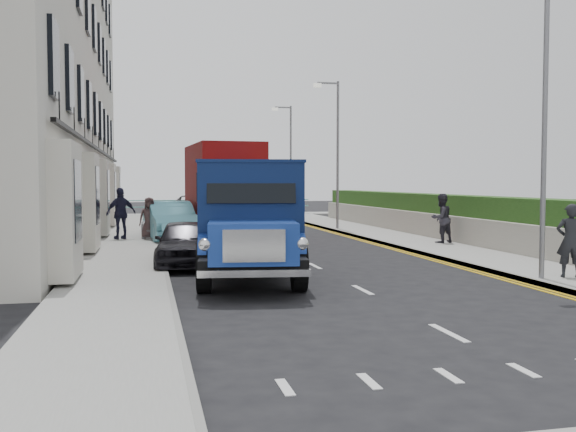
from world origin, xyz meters
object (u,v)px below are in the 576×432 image
Objects in this scene: bedford_lorry at (250,229)px; parked_car_front at (184,243)px; lamp_near at (540,107)px; red_lorry at (227,188)px; lamp_far at (289,155)px; pedestrian_east_near at (570,241)px; lamp_mid at (335,146)px.

bedford_lorry is 1.59× the size of parked_car_front.
lamp_near is at bearing -3.52° from bedford_lorry.
bedford_lorry is 11.67m from red_lorry.
lamp_near is at bearing -90.00° from lamp_far.
lamp_near is 3.14m from pedestrian_east_near.
lamp_far is at bearing 63.63° from red_lorry.
bedford_lorry is at bearing 169.23° from lamp_near.
bedford_lorry is at bearing -98.27° from red_lorry.
bedford_lorry is 0.80× the size of red_lorry.
lamp_far is at bearing 82.74° from bedford_lorry.
lamp_mid is at bearing 73.80° from bedford_lorry.
lamp_mid is 6.64m from red_lorry.
bedford_lorry is at bearing -65.83° from parked_car_front.
lamp_near is at bearing 22.27° from pedestrian_east_near.
bedford_lorry reaches higher than parked_car_front.
parked_car_front is 2.23× the size of pedestrian_east_near.
parked_car_front is at bearing -109.88° from lamp_far.
lamp_far is at bearing 74.71° from parked_car_front.
pedestrian_east_near is at bearing -87.04° from lamp_mid.
pedestrian_east_near is (0.83, -16.04, -3.03)m from lamp_mid.
red_lorry is 14.37m from pedestrian_east_near.
lamp_near is 9.64m from parked_car_front.
bedford_lorry is at bearing 14.92° from pedestrian_east_near.
lamp_mid is 0.93× the size of red_lorry.
pedestrian_east_near is at bearing -88.18° from lamp_far.
red_lorry reaches higher than pedestrian_east_near.
lamp_mid reaches higher than bedford_lorry.
lamp_near is 1.85× the size of parked_car_front.
lamp_near is at bearing -70.55° from red_lorry.
lamp_mid is at bearing 26.31° from red_lorry.
lamp_mid reaches higher than parked_car_front.
lamp_mid is 14.01m from parked_car_front.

